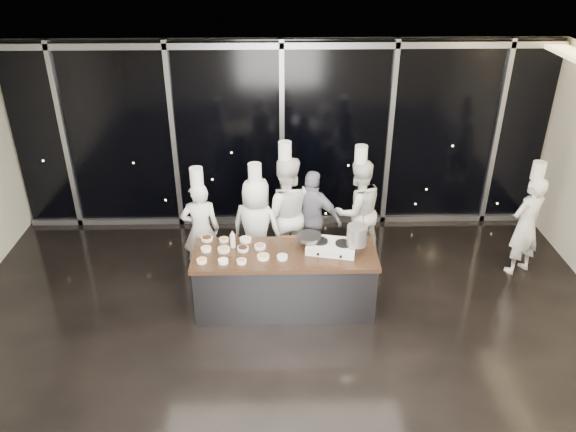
{
  "coord_description": "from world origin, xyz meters",
  "views": [
    {
      "loc": [
        -0.09,
        -5.45,
        4.87
      ],
      "look_at": [
        0.05,
        1.2,
        1.29
      ],
      "focal_mm": 35.0,
      "sensor_mm": 36.0,
      "label": 1
    }
  ],
  "objects_px": {
    "frying_pan": "(309,237)",
    "chef_left": "(256,228)",
    "chef_center": "(285,212)",
    "chef_far_left": "(201,229)",
    "demo_counter": "(285,280)",
    "stock_pot": "(357,235)",
    "chef_right": "(357,211)",
    "stove": "(331,246)",
    "chef_side": "(526,224)",
    "guest": "(312,219)"
  },
  "relations": [
    {
      "from": "frying_pan",
      "to": "chef_left",
      "type": "height_order",
      "value": "chef_left"
    },
    {
      "from": "chef_left",
      "to": "chef_center",
      "type": "bearing_deg",
      "value": -127.7
    },
    {
      "from": "chef_far_left",
      "to": "chef_left",
      "type": "relative_size",
      "value": 0.97
    },
    {
      "from": "chef_center",
      "to": "frying_pan",
      "type": "bearing_deg",
      "value": 104.06
    },
    {
      "from": "chef_far_left",
      "to": "chef_left",
      "type": "distance_m",
      "value": 0.82
    },
    {
      "from": "frying_pan",
      "to": "chef_left",
      "type": "relative_size",
      "value": 0.32
    },
    {
      "from": "frying_pan",
      "to": "chef_far_left",
      "type": "bearing_deg",
      "value": 167.25
    },
    {
      "from": "demo_counter",
      "to": "chef_left",
      "type": "height_order",
      "value": "chef_left"
    },
    {
      "from": "stock_pot",
      "to": "chef_far_left",
      "type": "distance_m",
      "value": 2.38
    },
    {
      "from": "demo_counter",
      "to": "chef_left",
      "type": "distance_m",
      "value": 1.01
    },
    {
      "from": "frying_pan",
      "to": "chef_right",
      "type": "bearing_deg",
      "value": 67.35
    },
    {
      "from": "stove",
      "to": "demo_counter",
      "type": "bearing_deg",
      "value": -163.48
    },
    {
      "from": "chef_left",
      "to": "chef_side",
      "type": "distance_m",
      "value": 4.01
    },
    {
      "from": "stove",
      "to": "frying_pan",
      "type": "xyz_separation_m",
      "value": [
        -0.3,
        0.09,
        0.1
      ]
    },
    {
      "from": "stock_pot",
      "to": "frying_pan",
      "type": "bearing_deg",
      "value": 165.93
    },
    {
      "from": "demo_counter",
      "to": "stove",
      "type": "relative_size",
      "value": 3.43
    },
    {
      "from": "demo_counter",
      "to": "chef_center",
      "type": "relative_size",
      "value": 1.2
    },
    {
      "from": "chef_center",
      "to": "chef_far_left",
      "type": "bearing_deg",
      "value": 8.77
    },
    {
      "from": "stove",
      "to": "frying_pan",
      "type": "height_order",
      "value": "frying_pan"
    },
    {
      "from": "frying_pan",
      "to": "chef_center",
      "type": "xyz_separation_m",
      "value": [
        -0.3,
        0.99,
        -0.15
      ]
    },
    {
      "from": "stove",
      "to": "chef_left",
      "type": "bearing_deg",
      "value": 154.43
    },
    {
      "from": "frying_pan",
      "to": "stock_pot",
      "type": "xyz_separation_m",
      "value": [
        0.62,
        -0.16,
        0.11
      ]
    },
    {
      "from": "chef_center",
      "to": "chef_side",
      "type": "bearing_deg",
      "value": 172.87
    },
    {
      "from": "stock_pot",
      "to": "guest",
      "type": "relative_size",
      "value": 0.17
    },
    {
      "from": "demo_counter",
      "to": "stock_pot",
      "type": "relative_size",
      "value": 9.17
    },
    {
      "from": "demo_counter",
      "to": "guest",
      "type": "xyz_separation_m",
      "value": [
        0.44,
        1.15,
        0.33
      ]
    },
    {
      "from": "chef_left",
      "to": "chef_side",
      "type": "relative_size",
      "value": 1.01
    },
    {
      "from": "stock_pot",
      "to": "chef_side",
      "type": "bearing_deg",
      "value": 18.31
    },
    {
      "from": "stove",
      "to": "chef_center",
      "type": "distance_m",
      "value": 1.24
    },
    {
      "from": "chef_center",
      "to": "chef_left",
      "type": "bearing_deg",
      "value": 29.32
    },
    {
      "from": "chef_right",
      "to": "stove",
      "type": "bearing_deg",
      "value": 46.51
    },
    {
      "from": "stock_pot",
      "to": "chef_center",
      "type": "height_order",
      "value": "chef_center"
    },
    {
      "from": "stove",
      "to": "stock_pot",
      "type": "height_order",
      "value": "stock_pot"
    },
    {
      "from": "demo_counter",
      "to": "chef_center",
      "type": "bearing_deg",
      "value": 88.67
    },
    {
      "from": "chef_left",
      "to": "chef_right",
      "type": "bearing_deg",
      "value": -144.37
    },
    {
      "from": "stove",
      "to": "chef_side",
      "type": "relative_size",
      "value": 0.39
    },
    {
      "from": "demo_counter",
      "to": "chef_far_left",
      "type": "xyz_separation_m",
      "value": [
        -1.22,
        0.86,
        0.34
      ]
    },
    {
      "from": "stove",
      "to": "stock_pot",
      "type": "xyz_separation_m",
      "value": [
        0.32,
        -0.07,
        0.21
      ]
    },
    {
      "from": "demo_counter",
      "to": "chef_right",
      "type": "height_order",
      "value": "chef_right"
    },
    {
      "from": "demo_counter",
      "to": "frying_pan",
      "type": "relative_size",
      "value": 4.17
    },
    {
      "from": "chef_right",
      "to": "chef_side",
      "type": "height_order",
      "value": "chef_right"
    },
    {
      "from": "chef_far_left",
      "to": "guest",
      "type": "bearing_deg",
      "value": -177.06
    },
    {
      "from": "demo_counter",
      "to": "stove",
      "type": "xyz_separation_m",
      "value": [
        0.63,
        0.04,
        0.51
      ]
    },
    {
      "from": "chef_far_left",
      "to": "demo_counter",
      "type": "bearing_deg",
      "value": 137.91
    },
    {
      "from": "chef_center",
      "to": "chef_side",
      "type": "xyz_separation_m",
      "value": [
        3.58,
        -0.27,
        -0.1
      ]
    },
    {
      "from": "stove",
      "to": "chef_right",
      "type": "distance_m",
      "value": 1.35
    },
    {
      "from": "demo_counter",
      "to": "frying_pan",
      "type": "height_order",
      "value": "frying_pan"
    },
    {
      "from": "stock_pot",
      "to": "chef_far_left",
      "type": "xyz_separation_m",
      "value": [
        -2.17,
        0.89,
        -0.38
      ]
    },
    {
      "from": "guest",
      "to": "chef_right",
      "type": "distance_m",
      "value": 0.72
    },
    {
      "from": "demo_counter",
      "to": "frying_pan",
      "type": "distance_m",
      "value": 0.71
    }
  ]
}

